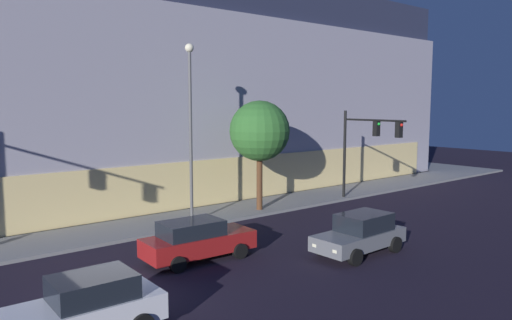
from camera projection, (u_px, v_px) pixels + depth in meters
The scene contains 8 objects.
ground_plane at pixel (116, 300), 15.32m from camera, with size 120.00×120.00×0.00m, color black.
modern_building at pixel (147, 93), 43.02m from camera, with size 40.14×32.02×14.46m.
traffic_light_far_corner at pixel (367, 138), 29.75m from camera, with size 0.64×4.87×5.61m.
street_lamp_sidewalk at pixel (190, 113), 24.25m from camera, with size 0.44×0.44×8.98m.
sidewalk_tree at pixel (260, 131), 27.41m from camera, with size 3.42×3.42×6.22m.
car_white at pixel (85, 308), 12.64m from camera, with size 4.14×2.01×1.68m.
car_red at pixel (197, 240), 19.15m from camera, with size 4.53×2.08×1.62m.
car_grey at pixel (360, 234), 20.02m from camera, with size 4.29×2.03×1.65m.
Camera 1 is at (-5.86, -14.22, 6.11)m, focal length 34.09 mm.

